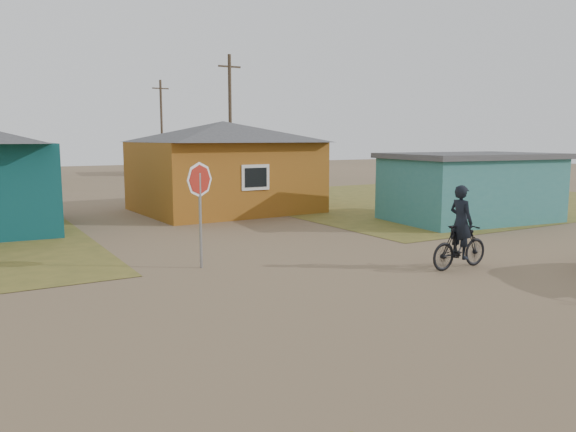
% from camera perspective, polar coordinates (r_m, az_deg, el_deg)
% --- Properties ---
extents(ground, '(120.00, 120.00, 0.00)m').
position_cam_1_polar(ground, '(11.81, 10.45, -7.76)').
color(ground, '#7B6247').
extents(grass_ne, '(20.00, 18.00, 0.00)m').
position_cam_1_polar(grass_ne, '(30.60, 14.42, 1.72)').
color(grass_ne, olive).
rests_on(grass_ne, ground).
extents(house_yellow, '(7.72, 6.76, 3.90)m').
position_cam_1_polar(house_yellow, '(24.70, -6.55, 5.15)').
color(house_yellow, '#905316').
rests_on(house_yellow, ground).
extents(shed_turquoise, '(6.71, 4.93, 2.60)m').
position_cam_1_polar(shed_turquoise, '(22.78, 17.99, 2.85)').
color(shed_turquoise, '#367773').
rests_on(shed_turquoise, ground).
extents(house_beige_east, '(6.95, 6.05, 3.60)m').
position_cam_1_polar(house_beige_east, '(51.63, -10.66, 6.30)').
color(house_beige_east, tan).
rests_on(house_beige_east, ground).
extents(utility_pole_near, '(1.40, 0.20, 8.00)m').
position_cam_1_polar(utility_pole_near, '(33.63, -5.89, 9.51)').
color(utility_pole_near, '#453629').
rests_on(utility_pole_near, ground).
extents(utility_pole_far, '(1.40, 0.20, 8.00)m').
position_cam_1_polar(utility_pole_far, '(48.93, -12.71, 8.84)').
color(utility_pole_far, '#453629').
rests_on(utility_pole_far, ground).
extents(stop_sign, '(0.85, 0.08, 2.60)m').
position_cam_1_polar(stop_sign, '(13.72, -8.95, 2.53)').
color(stop_sign, gray).
rests_on(stop_sign, ground).
extents(cyclist, '(1.82, 0.66, 2.05)m').
position_cam_1_polar(cyclist, '(14.28, 17.09, -2.19)').
color(cyclist, black).
rests_on(cyclist, ground).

